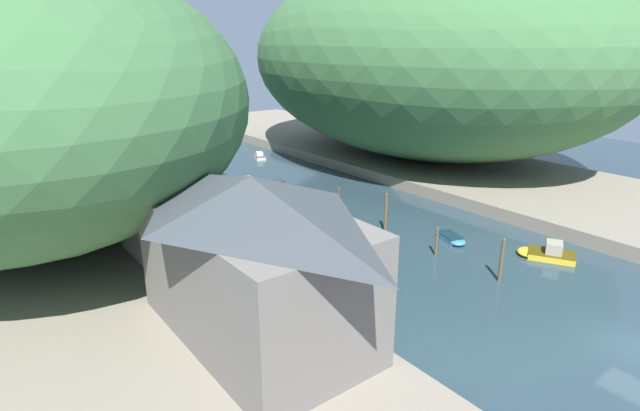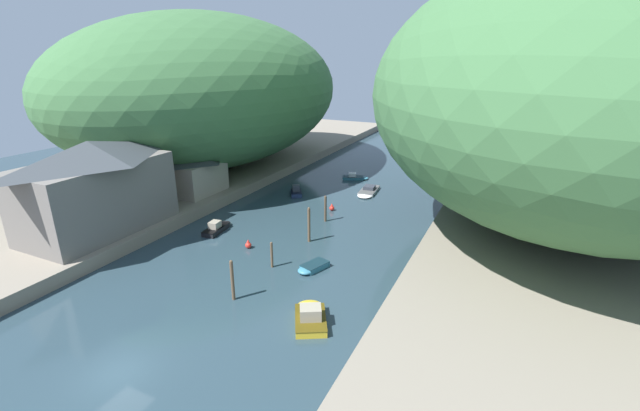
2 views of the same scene
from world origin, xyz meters
The scene contains 21 objects.
water_surface centered at (0.00, 30.00, 0.00)m, with size 130.00×130.00×0.00m, color #283D47.
left_bank centered at (-23.44, 30.00, 0.65)m, with size 22.00×120.00×1.30m.
right_bank centered at (23.44, 30.00, 0.65)m, with size 22.00×120.00×1.30m.
hillside_left centered at (-24.54, 39.32, 12.46)m, with size 35.65×49.91×22.32m.
hillside_right centered at (24.54, 37.71, 14.23)m, with size 40.13×56.18×25.86m.
waterfront_building centered at (-17.01, 12.84, 5.88)m, with size 8.04×14.64×8.90m.
boathouse_shed centered at (-16.60, 26.30, 4.04)m, with size 5.57×7.17×5.31m.
boat_mid_channel centered at (-8.36, 19.93, 0.38)m, with size 1.86×4.37×1.24m.
boat_far_right_bank centered at (-6.75, 34.41, 0.43)m, with size 2.93×3.56×1.43m.
boat_small_dinghy centered at (8.10, 54.48, 0.31)m, with size 2.49×4.12×0.98m.
boat_white_cruiser centered at (7.89, 9.67, 0.42)m, with size 3.91×4.79×1.42m.
boat_moored_right centered at (1.80, 39.11, 0.26)m, with size 2.51×5.83×0.84m.
boat_cabin_cruiser centered at (-2.19, 44.73, 0.29)m, with size 4.16×2.77×0.93m.
boat_navy_launch centered at (4.65, 16.38, 0.26)m, with size 2.28×3.32×0.52m.
mooring_post_nearest centered at (1.31, 9.58, 1.69)m, with size 0.26×0.26×3.37m.
mooring_post_second centered at (1.21, 15.38, 1.22)m, with size 0.23×0.23×2.44m.
mooring_post_middle centered at (1.70, 21.66, 1.84)m, with size 0.29×0.29×3.67m.
mooring_post_fourth centered at (0.88, 27.34, 1.53)m, with size 0.28×0.28×3.05m.
channel_buoy_near centered at (0.13, 30.80, 0.36)m, with size 0.61×0.61×0.92m.
channel_buoy_far centered at (-2.93, 17.72, 0.36)m, with size 0.61×0.61×0.92m.
person_on_quay centered at (-14.74, 9.29, 2.28)m, with size 0.32×0.43×1.69m.
Camera 2 is at (19.66, -13.37, 17.98)m, focal length 24.00 mm.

